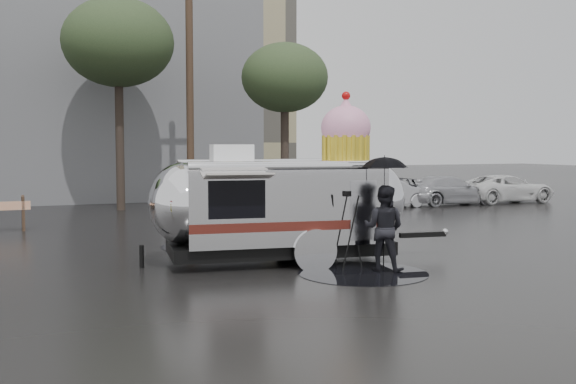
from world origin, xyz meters
name	(u,v)px	position (x,y,z in m)	size (l,w,h in m)	color
ground	(251,285)	(0.00, 0.00, 0.00)	(120.00, 120.00, 0.00)	black
puddles	(287,252)	(2.01, 3.16, 0.00)	(5.06, 7.11, 0.01)	black
grey_building	(4,61)	(-4.00, 24.00, 6.50)	(22.00, 12.00, 13.00)	slate
utility_pole	(190,89)	(2.50, 14.00, 4.62)	(1.60, 0.28, 9.00)	#473323
tree_mid	(118,43)	(0.00, 15.00, 6.34)	(4.20, 4.20, 8.03)	#382D26
tree_right	(285,79)	(6.00, 13.00, 5.06)	(3.36, 3.36, 6.42)	#382D26
parked_cars	(424,188)	(11.78, 12.00, 0.72)	(13.20, 1.90, 1.50)	silver
airstream_trailer	(283,201)	(1.44, 2.00, 1.31)	(6.89, 2.90, 3.74)	silver
person_right	(384,228)	(2.88, 0.24, 0.85)	(0.82, 0.46, 1.71)	black
umbrella_black	(384,174)	(2.88, 0.24, 1.93)	(1.10, 1.10, 2.30)	black
tripod	(347,222)	(2.32, 0.75, 0.95)	(0.64, 0.62, 1.58)	black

